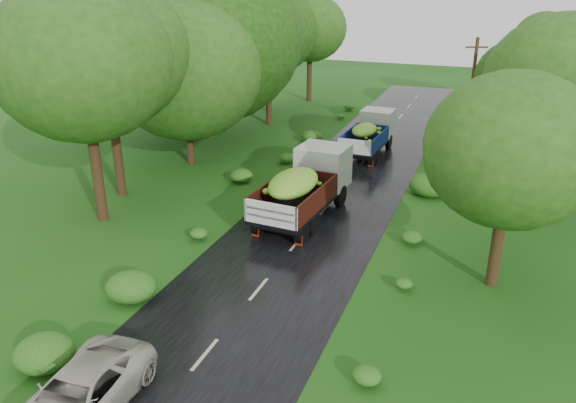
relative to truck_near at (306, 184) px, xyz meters
The scene contains 10 objects.
ground 11.05m from the truck_near, 86.89° to the right, with size 120.00×120.00×0.00m, color #13440E.
road 6.15m from the truck_near, 84.27° to the right, with size 6.50×80.00×0.02m, color black.
road_lines 5.19m from the truck_near, 83.11° to the right, with size 0.12×69.60×0.00m.
truck_near is the anchor object (origin of this frame).
truck_far 10.68m from the truck_near, 87.43° to the left, with size 2.31×5.87×2.43m.
car 14.34m from the truck_near, 94.60° to the right, with size 2.13×4.63×1.29m, color beige.
utility_pole 12.99m from the truck_near, 61.14° to the left, with size 1.21×0.55×7.25m.
trees_left 13.99m from the truck_near, 136.52° to the left, with size 6.80×31.68×9.16m.
trees_right 14.13m from the truck_near, 43.94° to the left, with size 6.15×31.90×7.90m.
shrubs 3.38m from the truck_near, 79.12° to the left, with size 11.90×44.00×0.70m.
Camera 1 is at (7.25, -12.00, 10.62)m, focal length 35.00 mm.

